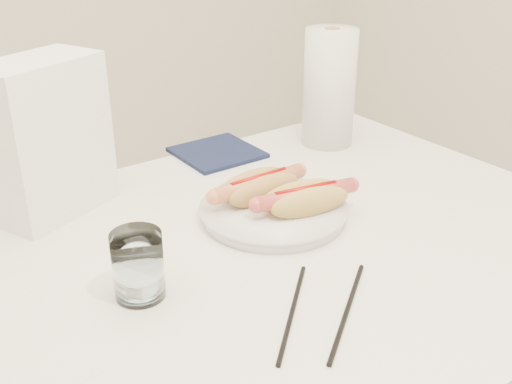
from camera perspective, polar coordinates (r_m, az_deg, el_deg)
table at (r=0.96m, az=-1.56°, el=-8.67°), size 1.20×0.80×0.75m
plate at (r=1.02m, az=1.62°, el=-1.94°), size 0.25×0.25×0.02m
hotdog_left at (r=1.04m, az=0.24°, el=0.43°), size 0.18×0.07×0.05m
hotdog_right at (r=1.00m, az=4.58°, el=-0.63°), size 0.18×0.09×0.05m
water_glass at (r=0.83m, az=-10.84°, el=-6.67°), size 0.07×0.07×0.09m
chopstick_near at (r=0.81m, az=3.36°, el=-10.94°), size 0.16×0.15×0.01m
chopstick_far at (r=0.82m, az=8.42°, el=-10.74°), size 0.18×0.13×0.01m
napkin_box at (r=1.06m, az=-18.82°, el=4.72°), size 0.22×0.18×0.26m
navy_napkin at (r=1.28m, az=-3.61°, el=3.66°), size 0.16×0.16×0.01m
paper_towel_roll at (r=1.32m, az=6.78°, el=9.53°), size 0.13×0.13×0.24m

